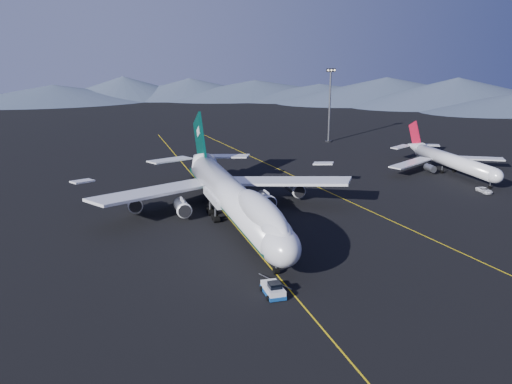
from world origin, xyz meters
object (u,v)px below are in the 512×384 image
object	(u,v)px
service_van	(484,190)
floodlight_mast	(330,105)
pushback_tug	(273,290)
boeing_747	(234,197)
second_jet	(450,160)

from	to	relation	value
service_van	floodlight_mast	world-z (taller)	floodlight_mast
pushback_tug	service_van	xyz separation A→B (m)	(68.77, 37.69, -0.07)
boeing_747	pushback_tug	world-z (taller)	boeing_747
service_van	boeing_747	bearing A→B (deg)	-174.31
boeing_747	pushback_tug	size ratio (longest dim) A/B	13.58
boeing_747	second_jet	bearing A→B (deg)	18.98
second_jet	floodlight_mast	xyz separation A→B (m)	(-13.01, 53.14, 9.51)
pushback_tug	floodlight_mast	distance (m)	126.46
boeing_747	second_jet	xyz separation A→B (m)	(69.76, 23.99, -2.13)
pushback_tug	second_jet	size ratio (longest dim) A/B	0.12
second_jet	service_van	bearing A→B (deg)	-108.72
boeing_747	pushback_tug	bearing A→B (deg)	-95.10
floodlight_mast	service_van	bearing A→B (deg)	-82.96
boeing_747	floodlight_mast	size ratio (longest dim) A/B	2.78
second_jet	boeing_747	bearing A→B (deg)	-168.43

